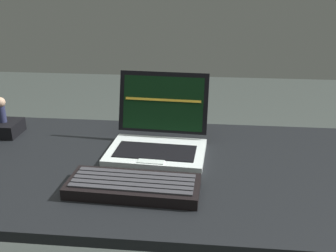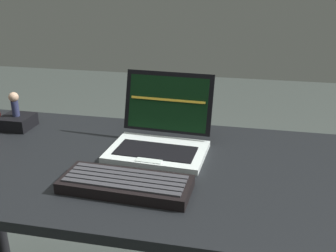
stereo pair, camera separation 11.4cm
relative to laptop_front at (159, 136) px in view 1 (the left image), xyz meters
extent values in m
cube|color=black|center=(-0.05, -0.10, -0.06)|extent=(1.62, 0.70, 0.03)
cube|color=silver|center=(0.00, -0.04, -0.04)|extent=(0.31, 0.23, 0.02)
cube|color=black|center=(0.00, -0.05, -0.03)|extent=(0.25, 0.13, 0.00)
cube|color=silver|center=(-0.01, -0.12, -0.03)|extent=(0.08, 0.04, 0.00)
cube|color=black|center=(0.01, 0.09, 0.08)|extent=(0.30, 0.08, 0.19)
cube|color=black|center=(0.00, 0.08, 0.08)|extent=(0.27, 0.07, 0.17)
cube|color=yellow|center=(0.00, 0.08, 0.09)|extent=(0.25, 0.02, 0.01)
cube|color=black|center=(-0.03, -0.26, -0.03)|extent=(0.34, 0.15, 0.03)
cube|color=#38383D|center=(-0.04, -0.30, -0.02)|extent=(0.31, 0.03, 0.00)
cube|color=#38383D|center=(-0.03, -0.28, -0.02)|extent=(0.31, 0.03, 0.00)
cube|color=#38383D|center=(-0.03, -0.26, -0.02)|extent=(0.31, 0.03, 0.00)
cube|color=#38383D|center=(-0.03, -0.24, -0.02)|extent=(0.31, 0.03, 0.00)
cube|color=#38383D|center=(-0.03, -0.22, -0.02)|extent=(0.31, 0.03, 0.00)
cube|color=black|center=(-0.55, 0.07, -0.02)|extent=(0.11, 0.11, 0.05)
cylinder|color=#292E50|center=(-0.55, 0.07, 0.03)|extent=(0.03, 0.03, 0.06)
sphere|color=tan|center=(-0.55, 0.07, 0.07)|extent=(0.03, 0.03, 0.03)
camera|label=1|loc=(0.14, -1.11, 0.48)|focal=41.27mm
camera|label=2|loc=(0.25, -1.09, 0.48)|focal=41.27mm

